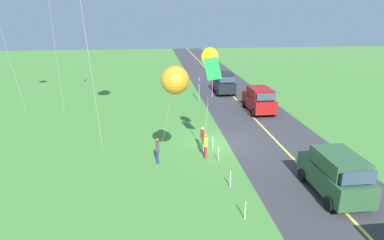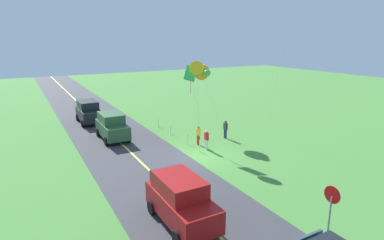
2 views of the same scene
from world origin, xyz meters
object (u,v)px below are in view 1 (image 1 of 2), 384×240
Objects in this scene: car_suv_foreground at (259,99)px; car_parked_west_near at (335,173)px; kite_red_low at (175,80)px; stop_sign at (199,84)px; person_adult_companion at (203,138)px; kite_blue_mid at (212,71)px; car_parked_east_near at (223,83)px; person_adult_near at (157,150)px; kite_yellow_high at (209,57)px; person_child_watcher at (205,145)px.

car_suv_foreground is 14.34m from car_parked_west_near.
stop_sign is at bearing -12.14° from kite_red_low.
person_adult_companion is 0.25× the size of kite_blue_mid.
car_parked_west_near is 1.00× the size of car_parked_east_near.
car_suv_foreground is at bearing -2.75° from car_parked_west_near.
person_adult_near is at bearing 156.02° from car_parked_east_near.
car_suv_foreground is 13.44m from person_adult_near.
kite_blue_mid is (-2.23, -0.16, 4.78)m from person_adult_companion.
kite_red_low reaches higher than car_parked_west_near.
kite_red_low is at bearing 61.70° from person_adult_companion.
kite_yellow_high reaches higher than kite_red_low.
car_parked_east_near is 18.89m from kite_blue_mid.
kite_blue_mid is at bearing 92.16° from person_adult_companion.
stop_sign is at bearing -98.95° from person_adult_companion.
car_parked_east_near is 16.25m from person_adult_companion.
kite_yellow_high reaches higher than stop_sign.
stop_sign reaches higher than car_parked_west_near.
kite_yellow_high is at bearing -37.85° from kite_red_low.
car_suv_foreground is 12.33m from kite_yellow_high.
person_adult_near is (4.65, 8.63, -0.29)m from car_parked_west_near.
kite_yellow_high is at bearing 48.10° from car_parked_west_near.
person_adult_companion is at bearing 121.01° from person_child_watcher.
car_parked_west_near is 8.48m from person_adult_companion.
kite_blue_mid is (4.08, 5.50, 4.49)m from car_parked_west_near.
kite_yellow_high reaches higher than kite_blue_mid.
person_adult_companion is 0.23× the size of kite_yellow_high.
kite_blue_mid reaches higher than stop_sign.
stop_sign is 17.24m from kite_red_low.
car_suv_foreground reaches higher than person_adult_near.
car_suv_foreground is 15.37m from kite_red_low.
car_suv_foreground is at bearing -167.57° from car_parked_east_near.
kite_yellow_high reaches higher than car_suv_foreground.
person_adult_near is 0.25× the size of kite_blue_mid.
person_adult_companion is 1.00× the size of person_child_watcher.
stop_sign is 0.38× the size of kite_yellow_high.
kite_blue_mid is 1.08m from kite_yellow_high.
person_adult_companion is (-15.55, 4.69, -0.29)m from car_parked_east_near.
person_child_watcher is (-16.79, 4.69, -0.29)m from car_parked_east_near.
stop_sign reaches higher than person_adult_near.
car_suv_foreground is 12.78m from kite_blue_mid.
kite_blue_mid is at bearing 53.45° from car_parked_west_near.
kite_red_low is 2.88m from kite_blue_mid.
person_adult_companion is at bearing 41.91° from car_parked_west_near.
kite_yellow_high is at bearing 2.74° from kite_blue_mid.
kite_blue_mid is at bearing 174.71° from stop_sign.
car_parked_west_near is (-14.32, 0.69, 0.00)m from car_suv_foreground.
car_parked_west_near is at bearing -10.72° from person_child_watcher.
person_adult_near is 5.37m from kite_red_low.
person_adult_companion is 6.55m from kite_red_low.
kite_red_low reaches higher than person_adult_near.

